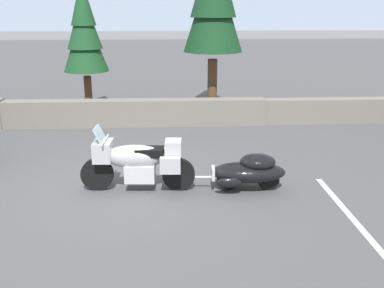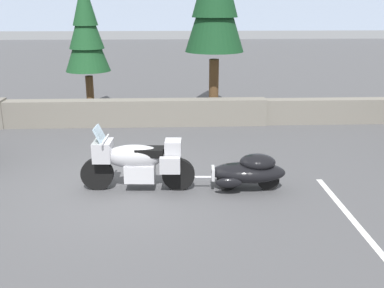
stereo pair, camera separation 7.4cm
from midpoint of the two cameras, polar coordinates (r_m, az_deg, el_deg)
The scene contains 6 objects.
ground_plane at distance 9.50m, azimuth -8.80°, elevation -5.53°, with size 80.00×80.00×0.00m, color #4C4C4F.
stone_guard_wall at distance 14.25m, azimuth -10.29°, elevation 3.87°, with size 24.00×0.56×0.87m.
touring_motorcycle at distance 9.19m, azimuth -6.68°, elevation -2.08°, with size 2.31×0.81×1.33m.
car_shaped_trailer at distance 9.26m, azimuth 7.35°, elevation -3.35°, with size 2.22×0.81×0.76m.
pine_tree_secondary at distance 15.73m, azimuth -13.03°, elevation 13.76°, with size 1.48×1.48×4.48m.
parking_stripe_marker at distance 8.68m, azimuth 19.47°, elevation -8.61°, with size 0.12×3.60×0.01m, color silver.
Camera 2 is at (1.09, -8.71, 3.65)m, focal length 42.54 mm.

